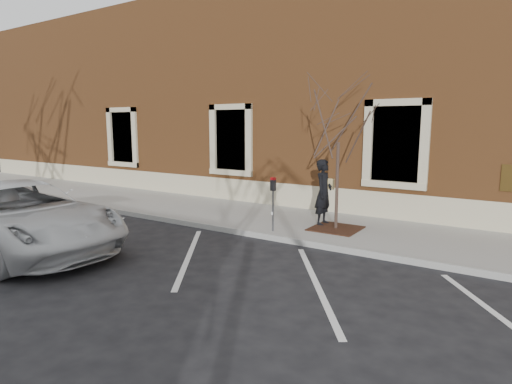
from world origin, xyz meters
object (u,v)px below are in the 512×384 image
Objects in this scene: parking_meter at (273,194)px; white_truck at (20,217)px; man at (324,192)px; sapling at (339,118)px.

parking_meter is 6.18m from white_truck.
sapling reaches higher than man.
sapling is 8.24m from white_truck.
white_truck is (-4.37, -4.35, -0.34)m from parking_meter.
sapling is (0.51, -0.28, 2.06)m from man.
white_truck is (-5.68, -5.50, -2.33)m from sapling.
parking_meter is at bearing -138.91° from sapling.
white_truck reaches higher than parking_meter.
sapling is 0.73× the size of white_truck.
sapling is (1.31, 1.15, 1.99)m from parking_meter.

